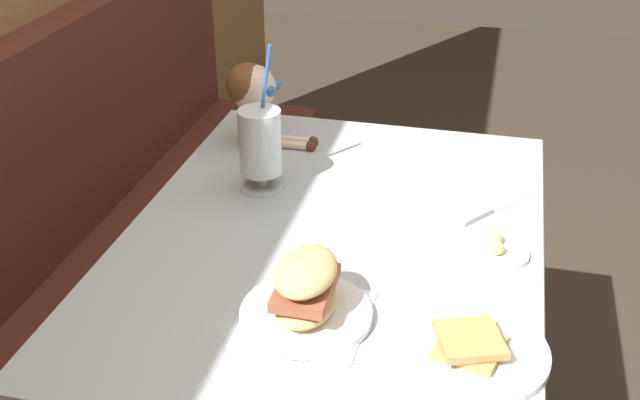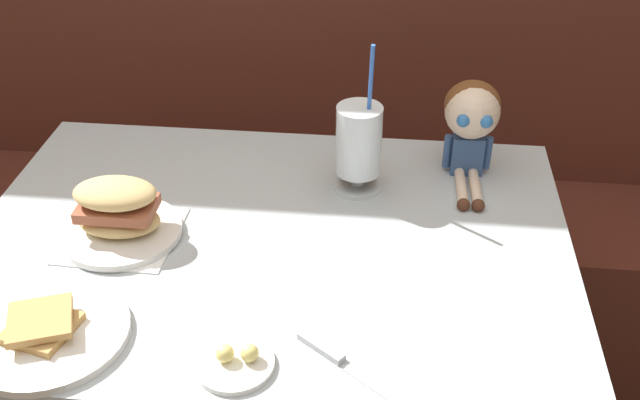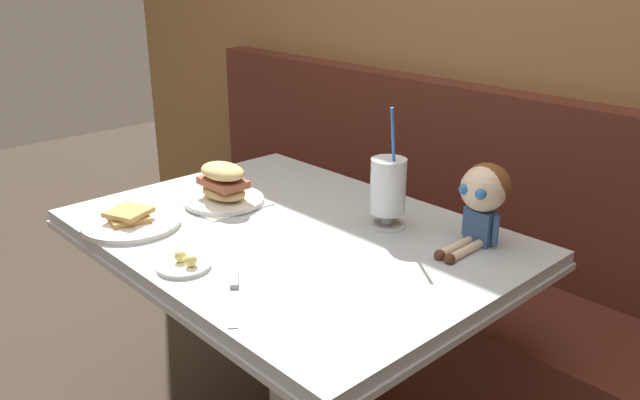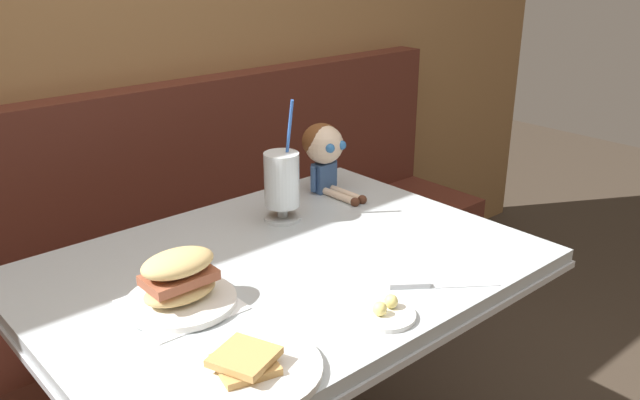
# 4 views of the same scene
# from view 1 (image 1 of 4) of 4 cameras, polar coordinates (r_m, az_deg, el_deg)

# --- Properties ---
(booth_bench) EXTENTS (2.60, 0.48, 1.00)m
(booth_bench) POSITION_cam_1_polar(r_m,az_deg,el_deg) (1.99, -17.44, -10.31)
(booth_bench) COLOR #512319
(booth_bench) RESTS_ON ground
(diner_table) EXTENTS (1.11, 0.81, 0.74)m
(diner_table) POSITION_cam_1_polar(r_m,az_deg,el_deg) (1.65, 0.85, -8.32)
(diner_table) COLOR #B2BCC1
(diner_table) RESTS_ON ground
(toast_plate) EXTENTS (0.25, 0.25, 0.04)m
(toast_plate) POSITION_cam_1_polar(r_m,az_deg,el_deg) (1.26, 10.68, -10.53)
(toast_plate) COLOR white
(toast_plate) RESTS_ON diner_table
(milkshake_glass) EXTENTS (0.10, 0.10, 0.32)m
(milkshake_glass) POSITION_cam_1_polar(r_m,az_deg,el_deg) (1.66, -4.33, 3.99)
(milkshake_glass) COLOR silver
(milkshake_glass) RESTS_ON diner_table
(sandwich_plate) EXTENTS (0.22, 0.22, 0.12)m
(sandwich_plate) POSITION_cam_1_polar(r_m,az_deg,el_deg) (1.29, -1.04, -6.90)
(sandwich_plate) COLOR white
(sandwich_plate) RESTS_ON diner_table
(butter_saucer) EXTENTS (0.12, 0.12, 0.04)m
(butter_saucer) POSITION_cam_1_polar(r_m,az_deg,el_deg) (1.51, 12.62, -3.50)
(butter_saucer) COLOR white
(butter_saucer) RESTS_ON diner_table
(butter_knife) EXTENTS (0.20, 0.16, 0.01)m
(butter_knife) POSITION_cam_1_polar(r_m,az_deg,el_deg) (1.64, 11.94, -0.84)
(butter_knife) COLOR silver
(butter_knife) RESTS_ON diner_table
(seated_doll) EXTENTS (0.11, 0.22, 0.20)m
(seated_doll) POSITION_cam_1_polar(r_m,az_deg,el_deg) (1.87, -4.84, 7.75)
(seated_doll) COLOR #385689
(seated_doll) RESTS_ON diner_table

